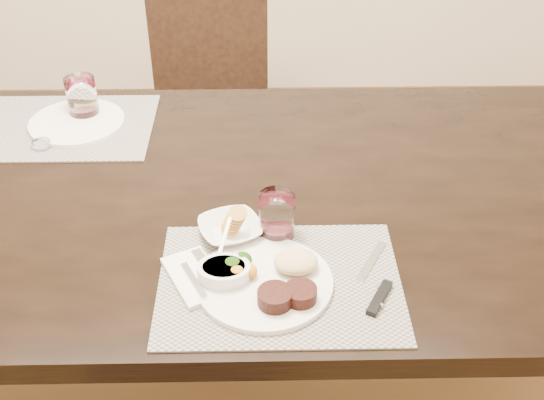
{
  "coord_description": "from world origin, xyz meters",
  "views": [
    {
      "loc": [
        0.18,
        -1.26,
        1.64
      ],
      "look_at": [
        0.2,
        -0.14,
        0.82
      ],
      "focal_mm": 45.0,
      "sensor_mm": 36.0,
      "label": 1
    }
  ],
  "objects_px": {
    "steak_knife": "(377,289)",
    "dinner_plate": "(271,280)",
    "chair_far": "(210,96)",
    "wine_glass_near": "(277,218)",
    "far_plate": "(77,122)",
    "cracker_bowl": "(230,229)"
  },
  "relations": [
    {
      "from": "steak_knife",
      "to": "dinner_plate",
      "type": "bearing_deg",
      "value": -156.36
    },
    {
      "from": "chair_far",
      "to": "wine_glass_near",
      "type": "bearing_deg",
      "value": -79.08
    },
    {
      "from": "wine_glass_near",
      "to": "far_plate",
      "type": "relative_size",
      "value": 0.41
    },
    {
      "from": "dinner_plate",
      "to": "wine_glass_near",
      "type": "distance_m",
      "value": 0.16
    },
    {
      "from": "dinner_plate",
      "to": "far_plate",
      "type": "distance_m",
      "value": 0.79
    },
    {
      "from": "dinner_plate",
      "to": "wine_glass_near",
      "type": "xyz_separation_m",
      "value": [
        0.01,
        0.15,
        0.03
      ]
    },
    {
      "from": "chair_far",
      "to": "steak_knife",
      "type": "xyz_separation_m",
      "value": [
        0.4,
        -1.27,
        0.26
      ]
    },
    {
      "from": "cracker_bowl",
      "to": "wine_glass_near",
      "type": "xyz_separation_m",
      "value": [
        0.1,
        -0.0,
        0.03
      ]
    },
    {
      "from": "chair_far",
      "to": "wine_glass_near",
      "type": "relative_size",
      "value": 9.01
    },
    {
      "from": "cracker_bowl",
      "to": "wine_glass_near",
      "type": "bearing_deg",
      "value": -0.0
    },
    {
      "from": "dinner_plate",
      "to": "steak_knife",
      "type": "bearing_deg",
      "value": 5.29
    },
    {
      "from": "steak_knife",
      "to": "far_plate",
      "type": "bearing_deg",
      "value": 165.9
    },
    {
      "from": "wine_glass_near",
      "to": "cracker_bowl",
      "type": "bearing_deg",
      "value": 180.0
    },
    {
      "from": "chair_far",
      "to": "far_plate",
      "type": "distance_m",
      "value": 0.74
    },
    {
      "from": "dinner_plate",
      "to": "far_plate",
      "type": "height_order",
      "value": "dinner_plate"
    },
    {
      "from": "wine_glass_near",
      "to": "steak_knife",
      "type": "bearing_deg",
      "value": -42.53
    },
    {
      "from": "cracker_bowl",
      "to": "wine_glass_near",
      "type": "height_order",
      "value": "wine_glass_near"
    },
    {
      "from": "wine_glass_near",
      "to": "far_plate",
      "type": "bearing_deg",
      "value": 137.4
    },
    {
      "from": "steak_knife",
      "to": "far_plate",
      "type": "height_order",
      "value": "same"
    },
    {
      "from": "far_plate",
      "to": "steak_knife",
      "type": "bearing_deg",
      "value": -42.58
    },
    {
      "from": "steak_knife",
      "to": "wine_glass_near",
      "type": "relative_size",
      "value": 2.14
    },
    {
      "from": "dinner_plate",
      "to": "steak_knife",
      "type": "distance_m",
      "value": 0.2
    }
  ]
}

